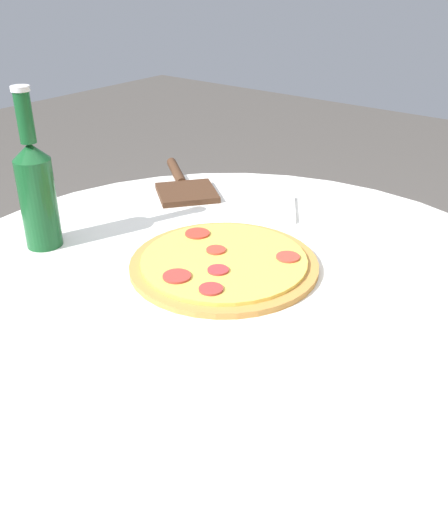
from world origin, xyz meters
name	(u,v)px	position (x,y,z in m)	size (l,w,h in m)	color
table	(231,379)	(0.00, 0.00, 0.51)	(1.02, 1.02, 0.69)	silver
pizza	(224,263)	(-0.04, -0.05, 0.70)	(0.31, 0.31, 0.02)	#B77F3D
beer_bottle	(37,190)	(0.09, -0.34, 0.80)	(0.06, 0.06, 0.27)	#144C23
pizza_paddle	(184,186)	(-0.26, -0.33, 0.70)	(0.22, 0.25, 0.02)	#422819
napkin	(275,208)	(-0.29, -0.11, 0.70)	(0.15, 0.13, 0.01)	white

